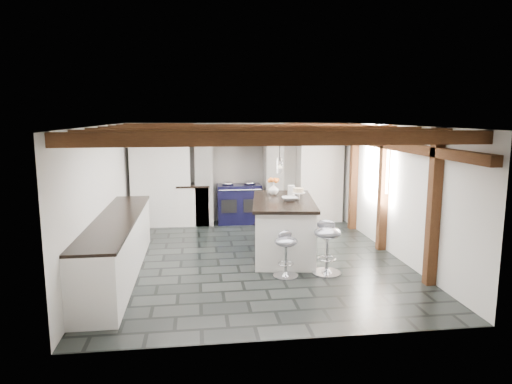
{
  "coord_description": "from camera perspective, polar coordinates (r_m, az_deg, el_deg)",
  "views": [
    {
      "loc": [
        -0.95,
        -7.64,
        2.46
      ],
      "look_at": [
        0.1,
        0.4,
        1.1
      ],
      "focal_mm": 32.0,
      "sensor_mm": 36.0,
      "label": 1
    }
  ],
  "objects": [
    {
      "name": "room_shell",
      "position": [
        9.17,
        -5.23,
        0.74
      ],
      "size": [
        6.0,
        6.03,
        6.0
      ],
      "color": "silver",
      "rests_on": "ground"
    },
    {
      "name": "range_cooker",
      "position": [
        10.55,
        -2.15,
        -1.37
      ],
      "size": [
        1.0,
        0.63,
        0.99
      ],
      "color": "black",
      "rests_on": "ground"
    },
    {
      "name": "ground",
      "position": [
        8.09,
        -0.34,
        -8.2
      ],
      "size": [
        6.0,
        6.0,
        0.0
      ],
      "primitive_type": "plane",
      "color": "black",
      "rests_on": "ground"
    },
    {
      "name": "kitchen_island",
      "position": [
        8.15,
        3.4,
        -4.32
      ],
      "size": [
        1.33,
        2.15,
        1.33
      ],
      "rotation": [
        0.0,
        0.0,
        -0.14
      ],
      "color": "white",
      "rests_on": "ground"
    },
    {
      "name": "bar_stool_near",
      "position": [
        7.23,
        8.91,
        -6.1
      ],
      "size": [
        0.54,
        0.54,
        0.85
      ],
      "rotation": [
        0.0,
        0.0,
        -0.37
      ],
      "color": "silver",
      "rests_on": "ground"
    },
    {
      "name": "bar_stool_far",
      "position": [
        7.05,
        3.72,
        -7.09
      ],
      "size": [
        0.47,
        0.47,
        0.72
      ],
      "rotation": [
        0.0,
        0.0,
        0.42
      ],
      "color": "silver",
      "rests_on": "ground"
    }
  ]
}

